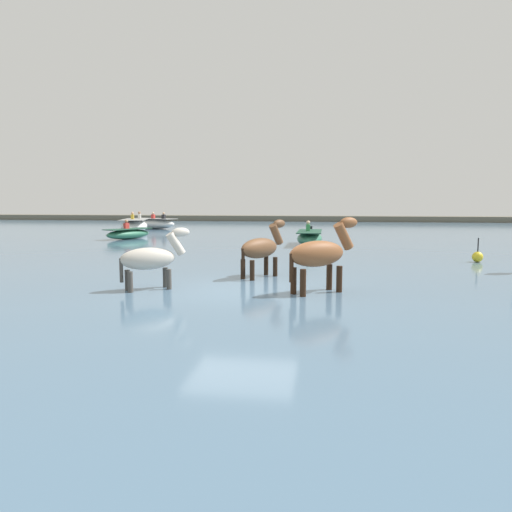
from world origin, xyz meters
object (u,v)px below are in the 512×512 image
(horse_lead_bay, at_px, (261,250))
(boat_distant_east, at_px, (155,223))
(boat_mid_channel, at_px, (135,226))
(horse_flank_chestnut, at_px, (320,256))
(boat_near_starboard, at_px, (310,238))
(horse_trailing_pinto, at_px, (151,260))
(boat_far_inshore, at_px, (128,234))
(channel_buoy, at_px, (477,257))

(horse_lead_bay, relative_size, boat_distant_east, 0.49)
(horse_lead_bay, height_order, boat_mid_channel, horse_lead_bay)
(boat_distant_east, bearing_deg, horse_flank_chestnut, -61.99)
(boat_near_starboard, bearing_deg, horse_trailing_pinto, -105.05)
(boat_distant_east, xyz_separation_m, boat_far_inshore, (2.08, -9.66, -0.10))
(boat_near_starboard, relative_size, boat_far_inshore, 1.12)
(boat_mid_channel, bearing_deg, horse_trailing_pinto, -66.41)
(boat_far_inshore, xyz_separation_m, channel_buoy, (15.67, -7.75, -0.10))
(horse_lead_bay, distance_m, boat_far_inshore, 14.98)
(boat_mid_channel, height_order, channel_buoy, boat_mid_channel)
(boat_distant_east, bearing_deg, boat_mid_channel, -84.91)
(horse_lead_bay, xyz_separation_m, boat_mid_channel, (-10.57, 16.87, -0.30))
(channel_buoy, bearing_deg, boat_near_starboard, 136.49)
(boat_near_starboard, bearing_deg, channel_buoy, -43.51)
(horse_lead_bay, distance_m, boat_near_starboard, 9.83)
(horse_lead_bay, xyz_separation_m, horse_trailing_pinto, (-2.27, -2.15, -0.07))
(channel_buoy, bearing_deg, horse_trailing_pinto, -144.57)
(horse_trailing_pinto, xyz_separation_m, boat_mid_channel, (-8.30, 19.01, -0.23))
(boat_near_starboard, distance_m, channel_buoy, 8.01)
(horse_flank_chestnut, height_order, channel_buoy, horse_flank_chestnut)
(horse_lead_bay, bearing_deg, boat_near_starboard, 84.53)
(boat_near_starboard, xyz_separation_m, boat_far_inshore, (-9.86, 2.24, -0.05))
(boat_far_inshore, bearing_deg, boat_distant_east, 102.13)
(horse_trailing_pinto, height_order, boat_near_starboard, horse_trailing_pinto)
(boat_distant_east, bearing_deg, boat_near_starboard, -44.92)
(horse_trailing_pinto, distance_m, boat_far_inshore, 15.66)
(horse_trailing_pinto, distance_m, boat_near_starboard, 12.35)
(horse_trailing_pinto, xyz_separation_m, boat_near_starboard, (3.21, 11.92, -0.34))
(horse_flank_chestnut, bearing_deg, boat_near_starboard, 93.14)
(horse_lead_bay, height_order, boat_near_starboard, horse_lead_bay)
(boat_near_starboard, bearing_deg, horse_lead_bay, -95.47)
(boat_mid_channel, distance_m, boat_far_inshore, 5.12)
(boat_distant_east, height_order, boat_far_inshore, boat_distant_east)
(boat_mid_channel, xyz_separation_m, channel_buoy, (17.31, -12.60, -0.26))
(horse_flank_chestnut, bearing_deg, boat_far_inshore, 126.91)
(boat_mid_channel, distance_m, channel_buoy, 21.42)
(horse_lead_bay, relative_size, boat_near_starboard, 0.58)
(horse_flank_chestnut, relative_size, boat_near_starboard, 0.62)
(channel_buoy, bearing_deg, boat_far_inshore, 153.67)
(horse_trailing_pinto, bearing_deg, boat_near_starboard, 74.95)
(horse_trailing_pinto, relative_size, boat_distant_east, 0.46)
(boat_mid_channel, bearing_deg, horse_flank_chestnut, -57.17)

